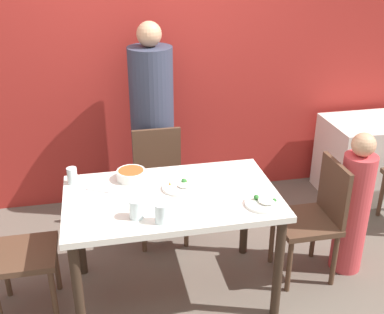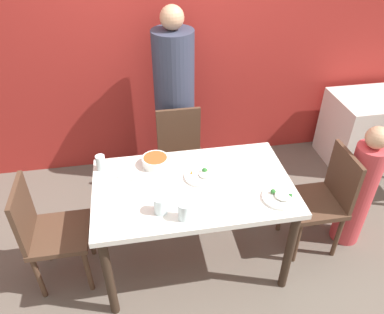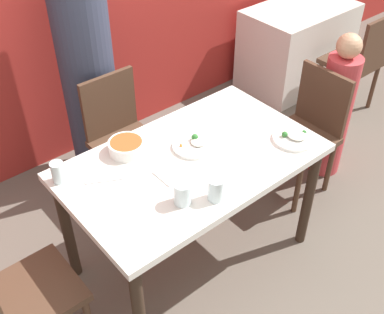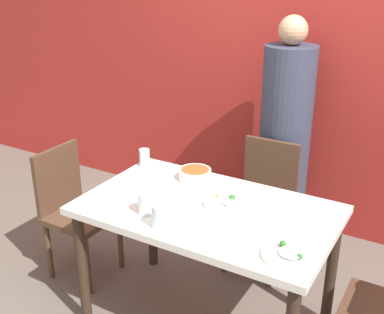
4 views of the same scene
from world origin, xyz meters
The scene contains 13 objects.
wall_back centered at (0.00, 1.43, 1.35)m, with size 10.00×0.06×2.70m.
dining_table centered at (0.00, 0.00, 0.67)m, with size 1.33×0.80×0.76m.
chair_adult_spot centered at (0.03, 0.74, 0.48)m, with size 0.40×0.40×0.87m.
chair_empty_left centered at (-1.00, 0.03, 0.48)m, with size 0.40×0.40×0.87m.
person_adult centered at (0.03, 1.09, 0.76)m, with size 0.35×0.35×1.65m.
bowl_curry centered at (-0.23, 0.26, 0.80)m, with size 0.19×0.19×0.07m.
plate_rice_adult centered at (0.07, 0.07, 0.78)m, with size 0.22×0.22×0.05m.
plate_rice_child centered at (0.53, -0.23, 0.78)m, with size 0.23×0.23×0.05m.
glass_water_tall centered at (-0.10, -0.30, 0.82)m, with size 0.08×0.08×0.12m.
glass_water_short centered at (-0.24, -0.22, 0.82)m, with size 0.08×0.08×0.11m.
glass_water_center centered at (-0.60, 0.28, 0.82)m, with size 0.07×0.07×0.11m.
napkin_folded centered at (-0.15, -0.03, 0.77)m, with size 0.14×0.14×0.01m.
fork_steel centered at (-0.44, 0.14, 0.77)m, with size 0.17×0.10×0.01m.
Camera 4 is at (1.06, -1.98, 1.97)m, focal length 45.00 mm.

